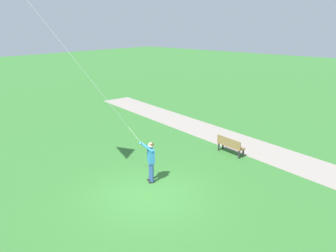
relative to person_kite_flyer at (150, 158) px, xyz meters
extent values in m
plane|color=#33702D|center=(0.86, 0.66, -1.05)|extent=(120.00, 120.00, 0.00)
cube|color=gray|center=(-6.15, 2.66, -1.04)|extent=(7.91, 31.93, 0.02)
cube|color=#232328|center=(0.06, 0.11, -1.02)|extent=(0.26, 0.21, 0.06)
cylinder|color=#2D4C8E|center=(0.04, 0.12, -0.60)|extent=(0.14, 0.14, 0.82)
cube|color=#232328|center=(-0.06, -0.10, -1.02)|extent=(0.26, 0.21, 0.06)
cylinder|color=#2D4C8E|center=(-0.08, -0.09, -0.60)|extent=(0.14, 0.14, 0.82)
cube|color=teal|center=(-0.02, 0.01, 0.11)|extent=(0.39, 0.46, 0.60)
sphere|color=beige|center=(-0.02, 0.01, 0.57)|extent=(0.22, 0.22, 0.22)
ellipsoid|color=#4C3319|center=(-0.03, 0.02, 0.61)|extent=(0.31, 0.31, 0.13)
cylinder|color=teal|center=(0.22, -0.02, 0.56)|extent=(0.37, 0.52, 0.43)
cylinder|color=teal|center=(0.13, -0.17, 0.56)|extent=(0.56, 0.09, 0.43)
sphere|color=beige|center=(0.31, -0.18, 0.69)|extent=(0.10, 0.10, 0.10)
cylinder|color=silver|center=(2.61, -1.47, 4.57)|extent=(4.61, 2.60, 7.76)
cube|color=olive|center=(-4.84, 0.90, -0.60)|extent=(0.69, 1.55, 0.05)
cube|color=olive|center=(-4.65, 0.87, -0.37)|extent=(0.30, 1.48, 0.40)
cube|color=#2D2D33|center=(-5.11, 0.27, -0.82)|extent=(0.07, 0.07, 0.45)
cube|color=#2D2D33|center=(-4.80, 0.22, -0.82)|extent=(0.07, 0.07, 0.45)
cube|color=#2D2D33|center=(-4.88, 1.59, -0.82)|extent=(0.07, 0.07, 0.45)
cube|color=#2D2D33|center=(-4.56, 1.54, -0.82)|extent=(0.07, 0.07, 0.45)
camera|label=1|loc=(8.59, 8.61, 5.26)|focal=34.45mm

